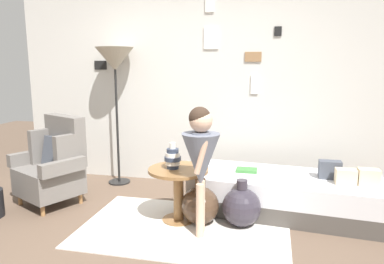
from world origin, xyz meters
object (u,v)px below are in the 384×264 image
at_px(armchair, 54,165).
at_px(side_table, 178,183).
at_px(floor_lamp, 115,63).
at_px(person_child, 201,154).
at_px(demijohn_near, 200,205).
at_px(book_on_daybed, 247,170).
at_px(demijohn_far, 241,207).
at_px(daybed, 284,194).
at_px(vase_striped, 173,158).

bearing_deg(armchair, side_table, -6.77).
height_order(floor_lamp, person_child, floor_lamp).
bearing_deg(floor_lamp, demijohn_near, -37.65).
bearing_deg(side_table, book_on_daybed, 39.48).
bearing_deg(person_child, side_table, 136.81).
distance_m(floor_lamp, person_child, 1.99).
bearing_deg(book_on_daybed, armchair, -170.85).
relative_size(side_table, demijohn_near, 1.30).
bearing_deg(demijohn_near, demijohn_far, 5.79).
xyz_separation_m(daybed, floor_lamp, (-2.09, 0.54, 1.35)).
xyz_separation_m(daybed, vase_striped, (-1.08, -0.45, 0.44)).
distance_m(armchair, floor_lamp, 1.43).
height_order(armchair, demijohn_far, armchair).
bearing_deg(book_on_daybed, demijohn_near, -127.36).
distance_m(floor_lamp, demijohn_near, 2.12).
bearing_deg(daybed, demijohn_far, -134.27).
relative_size(demijohn_near, demijohn_far, 0.99).
xyz_separation_m(armchair, book_on_daybed, (2.10, 0.34, -0.02)).
distance_m(daybed, demijohn_far, 0.58).
distance_m(armchair, side_table, 1.49).
relative_size(vase_striped, floor_lamp, 0.15).
xyz_separation_m(side_table, person_child, (0.27, -0.26, 0.37)).
xyz_separation_m(armchair, demijohn_far, (2.09, -0.15, -0.25)).
xyz_separation_m(daybed, book_on_daybed, (-0.40, 0.07, 0.22)).
height_order(daybed, floor_lamp, floor_lamp).
bearing_deg(demijohn_far, demijohn_near, -174.21).
bearing_deg(armchair, floor_lamp, 63.19).
bearing_deg(floor_lamp, person_child, -42.67).
height_order(demijohn_near, demijohn_far, demijohn_far).
distance_m(armchair, person_child, 1.83).
height_order(floor_lamp, demijohn_far, floor_lamp).
bearing_deg(demijohn_far, floor_lamp, 150.46).
xyz_separation_m(armchair, person_child, (1.75, -0.43, 0.32)).
relative_size(daybed, floor_lamp, 1.13).
distance_m(armchair, book_on_daybed, 2.13).
xyz_separation_m(side_table, floor_lamp, (-1.07, 0.98, 1.16)).
height_order(daybed, side_table, side_table).
relative_size(armchair, person_child, 0.82).
bearing_deg(book_on_daybed, demijohn_far, -90.87).
height_order(side_table, demijohn_near, side_table).
relative_size(person_child, book_on_daybed, 5.35).
relative_size(side_table, floor_lamp, 0.34).
height_order(daybed, demijohn_far, demijohn_far).
xyz_separation_m(book_on_daybed, demijohn_far, (-0.01, -0.49, -0.22)).
relative_size(armchair, book_on_daybed, 4.41).
height_order(armchair, side_table, armchair).
xyz_separation_m(daybed, side_table, (-1.02, -0.44, 0.19)).
height_order(floor_lamp, book_on_daybed, floor_lamp).
bearing_deg(side_table, demijohn_far, 2.41).
height_order(vase_striped, person_child, person_child).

